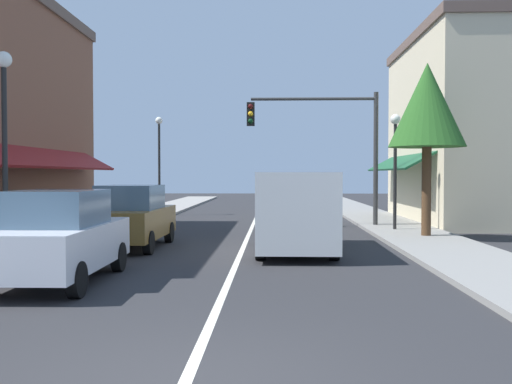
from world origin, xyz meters
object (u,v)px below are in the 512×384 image
tree_right_near (427,106)px  van_in_lane (295,209)px  street_lamp_left_near (4,122)px  street_lamp_right_mid (395,151)px  parked_car_nearest_left (58,237)px  traffic_signal_mast_arm (329,135)px  street_lamp_left_far (159,149)px  parked_car_second_left (132,217)px

tree_right_near → van_in_lane: bearing=-143.8°
street_lamp_left_near → street_lamp_right_mid: bearing=38.0°
parked_car_nearest_left → street_lamp_right_mid: street_lamp_right_mid is taller
traffic_signal_mast_arm → street_lamp_left_far: size_ratio=1.05×
parked_car_nearest_left → van_in_lane: (4.66, 4.70, 0.27)m
parked_car_nearest_left → street_lamp_right_mid: (8.39, 9.97, 2.00)m
parked_car_nearest_left → street_lamp_left_near: 3.58m
parked_car_second_left → traffic_signal_mast_arm: traffic_signal_mast_arm is taller
tree_right_near → street_lamp_left_near: bearing=-151.4°
street_lamp_left_far → tree_right_near: size_ratio=0.89×
van_in_lane → street_lamp_left_near: 7.43m
parked_car_second_left → van_in_lane: bearing=-7.0°
van_in_lane → tree_right_near: (4.29, 3.13, 3.08)m
traffic_signal_mast_arm → street_lamp_left_near: traffic_signal_mast_arm is taller
van_in_lane → street_lamp_right_mid: (3.73, 5.26, 1.74)m
traffic_signal_mast_arm → street_lamp_right_mid: (2.19, -1.78, -0.72)m
van_in_lane → street_lamp_left_far: (-6.39, 13.74, 2.19)m
street_lamp_left_near → street_lamp_left_far: bearing=89.4°
parked_car_second_left → street_lamp_left_near: (-1.99, -3.43, 2.35)m
street_lamp_right_mid → tree_right_near: tree_right_near is taller
parked_car_second_left → street_lamp_right_mid: street_lamp_right_mid is taller
traffic_signal_mast_arm → street_lamp_right_mid: traffic_signal_mast_arm is taller
street_lamp_left_near → street_lamp_left_far: (0.17, 16.53, 0.10)m
street_lamp_right_mid → street_lamp_left_far: 13.21m
parked_car_second_left → street_lamp_left_far: bearing=98.9°
tree_right_near → street_lamp_right_mid: bearing=104.7°
parked_car_second_left → street_lamp_right_mid: bearing=30.1°
parked_car_second_left → traffic_signal_mast_arm: bearing=47.3°
parked_car_nearest_left → van_in_lane: van_in_lane is taller
tree_right_near → traffic_signal_mast_arm: bearing=125.1°
street_lamp_left_far → van_in_lane: bearing=-65.1°
traffic_signal_mast_arm → parked_car_nearest_left: bearing=-117.8°
traffic_signal_mast_arm → van_in_lane: bearing=-102.3°
street_lamp_right_mid → parked_car_second_left: bearing=-150.9°
parked_car_second_left → street_lamp_left_far: (-1.82, 13.10, 2.45)m
van_in_lane → street_lamp_right_mid: size_ratio=1.24×
parked_car_second_left → van_in_lane: size_ratio=0.80×
van_in_lane → street_lamp_left_far: bearing=115.3°
van_in_lane → street_lamp_left_near: (-6.56, -2.79, 2.08)m
street_lamp_left_near → street_lamp_left_far: 16.53m
van_in_lane → street_lamp_left_far: size_ratio=1.04×
street_lamp_left_near → tree_right_near: (10.85, 5.92, 1.00)m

